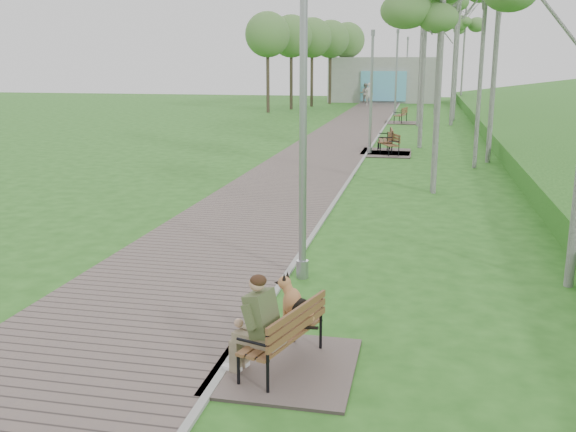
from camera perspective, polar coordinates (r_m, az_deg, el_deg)
name	(u,v)px	position (r m, az deg, el deg)	size (l,w,h in m)	color
ground	(282,283)	(10.84, -0.55, -6.02)	(120.00, 120.00, 0.00)	#285F1C
walkway	(341,137)	(31.92, 4.77, 7.03)	(3.50, 67.00, 0.04)	#6B5B56
kerb	(377,138)	(31.75, 7.93, 6.93)	(0.10, 67.00, 0.05)	#999993
building_north	(385,80)	(61.07, 8.65, 11.89)	(10.00, 5.20, 4.00)	#9E9E99
bench_main	(277,338)	(7.82, -0.96, -10.79)	(1.68, 1.86, 1.46)	#6B5B56
bench_second	(385,147)	(26.73, 8.64, 6.10)	(1.96, 2.17, 1.20)	#6B5B56
bench_third	(388,150)	(26.01, 8.89, 5.82)	(1.73, 1.92, 1.06)	#6B5B56
bench_far	(400,119)	(39.80, 9.97, 8.45)	(1.89, 2.10, 1.16)	#6B5B56
lamp_post_near	(303,131)	(10.56, 1.35, 7.53)	(0.21, 0.21, 5.40)	gray
lamp_post_second	(371,97)	(25.94, 7.39, 10.43)	(0.19, 0.19, 4.83)	gray
lamp_post_third	(396,75)	(45.79, 9.60, 12.22)	(0.22, 0.22, 5.77)	gray
lamp_post_far	(407,72)	(59.60, 10.50, 12.45)	(0.22, 0.22, 5.75)	gray
pedestrian_near	(369,94)	(54.73, 7.21, 10.67)	(0.70, 0.46, 1.91)	silver
pedestrian_far	(365,93)	(58.08, 6.86, 10.77)	(0.86, 0.67, 1.77)	gray
birch_distant_b	(466,17)	(58.22, 15.52, 16.67)	(2.41, 2.41, 9.24)	silver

